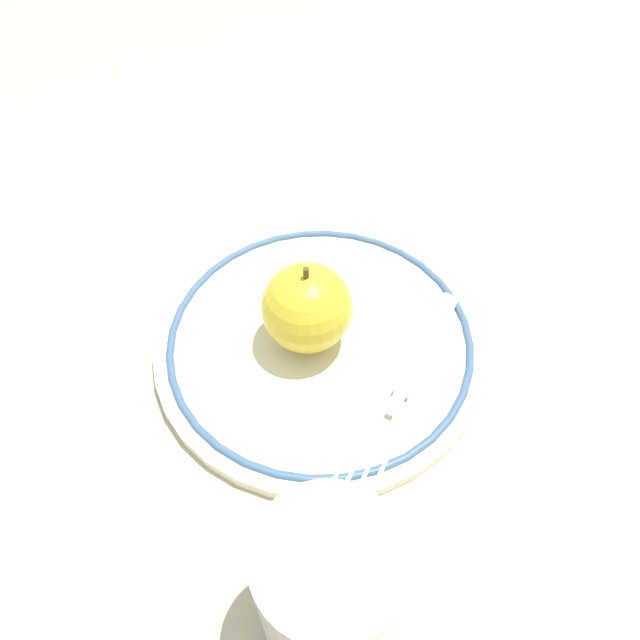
{
  "coord_description": "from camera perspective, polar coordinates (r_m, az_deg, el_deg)",
  "views": [
    {
      "loc": [
        -0.25,
        0.07,
        0.39
      ],
      "look_at": [
        0.01,
        -0.02,
        0.03
      ],
      "focal_mm": 35.0,
      "sensor_mm": 36.0,
      "label": 1
    }
  ],
  "objects": [
    {
      "name": "fork",
      "position": [
        0.45,
        8.09,
        -5.38
      ],
      "size": [
        0.14,
        0.15,
        0.0
      ],
      "rotation": [
        0.0,
        0.0,
        2.32
      ],
      "color": "silver",
      "rests_on": "plate"
    },
    {
      "name": "plate",
      "position": [
        0.47,
        0.0,
        -1.97
      ],
      "size": [
        0.25,
        0.25,
        0.01
      ],
      "color": "#ECE5C1",
      "rests_on": "ground_plane"
    },
    {
      "name": "ground_plane",
      "position": [
        0.47,
        -1.63,
        -4.09
      ],
      "size": [
        2.0,
        2.0,
        0.0
      ],
      "primitive_type": "plane",
      "color": "#B8AF8C"
    },
    {
      "name": "apple_red_whole",
      "position": [
        0.44,
        -1.2,
        1.13
      ],
      "size": [
        0.07,
        0.07,
        0.07
      ],
      "color": "gold",
      "rests_on": "plate"
    },
    {
      "name": "drinking_glass",
      "position": [
        0.35,
        0.73,
        -23.29
      ],
      "size": [
        0.07,
        0.07,
        0.1
      ],
      "primitive_type": "cylinder",
      "color": "white",
      "rests_on": "ground_plane"
    }
  ]
}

